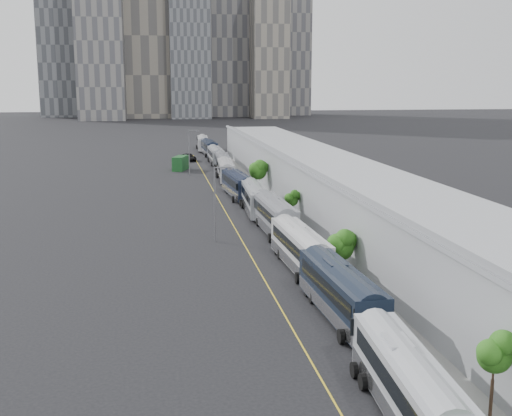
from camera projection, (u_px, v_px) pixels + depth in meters
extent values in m
cube|color=gray|center=(314.00, 221.00, 81.67)|extent=(10.00, 170.00, 0.12)
cube|color=gold|center=(232.00, 224.00, 80.06)|extent=(0.12, 160.00, 0.02)
cube|color=gray|center=(345.00, 194.00, 81.65)|extent=(12.00, 160.00, 6.80)
cube|color=gray|center=(346.00, 175.00, 81.19)|extent=(12.45, 160.40, 2.57)
cube|color=gray|center=(300.00, 167.00, 80.06)|extent=(0.30, 160.00, 0.40)
cube|color=slate|center=(99.00, 19.00, 303.47)|extent=(22.00, 22.00, 95.00)
cube|color=slate|center=(189.00, 38.00, 321.20)|extent=(20.00, 20.00, 80.00)
cube|color=slate|center=(224.00, 17.00, 341.30)|extent=(24.00, 24.00, 105.00)
cube|color=gray|center=(269.00, 48.00, 323.45)|extent=(18.00, 18.00, 70.00)
cube|color=slate|center=(66.00, 11.00, 337.76)|extent=(28.00, 26.00, 110.00)
cube|color=slate|center=(288.00, 34.00, 358.11)|extent=(22.00, 22.00, 90.00)
cube|color=#AAADB4|center=(407.00, 383.00, 33.31)|extent=(3.31, 12.80, 3.07)
cube|color=black|center=(408.00, 375.00, 33.01)|extent=(3.27, 11.29, 1.04)
cube|color=silver|center=(406.00, 401.00, 33.49)|extent=(3.33, 12.55, 0.98)
cube|color=#AAADB4|center=(397.00, 342.00, 34.40)|extent=(1.40, 2.22, 0.29)
cube|color=black|center=(340.00, 292.00, 47.60)|extent=(3.22, 13.45, 3.23)
cube|color=black|center=(341.00, 285.00, 47.29)|extent=(3.22, 11.85, 1.10)
cube|color=silver|center=(340.00, 305.00, 47.79)|extent=(3.25, 13.18, 1.03)
cube|color=black|center=(335.00, 263.00, 48.75)|extent=(1.43, 2.31, 0.31)
cube|color=silver|center=(300.00, 248.00, 60.56)|extent=(3.13, 13.31, 3.20)
cube|color=black|center=(301.00, 242.00, 60.25)|extent=(3.13, 11.73, 1.09)
cube|color=silver|center=(300.00, 258.00, 60.76)|extent=(3.16, 13.05, 1.03)
cube|color=silver|center=(297.00, 226.00, 61.71)|extent=(1.40, 2.29, 0.31)
cube|color=slate|center=(274.00, 215.00, 75.21)|extent=(3.16, 13.80, 3.32)
cube|color=black|center=(274.00, 211.00, 74.89)|extent=(3.17, 12.15, 1.13)
cube|color=silver|center=(274.00, 224.00, 75.42)|extent=(3.19, 13.53, 1.06)
cube|color=slate|center=(272.00, 198.00, 76.40)|extent=(1.44, 2.36, 0.32)
cube|color=#979BA0|center=(255.00, 199.00, 86.52)|extent=(3.26, 13.41, 3.22)
cube|color=black|center=(256.00, 195.00, 86.21)|extent=(3.25, 11.81, 1.10)
cube|color=silver|center=(255.00, 206.00, 86.71)|extent=(3.29, 13.14, 1.03)
cube|color=#979BA0|center=(254.00, 184.00, 87.67)|extent=(1.43, 2.31, 0.31)
cube|color=#151C30|center=(238.00, 185.00, 98.87)|extent=(3.65, 13.24, 3.17)
cube|color=black|center=(238.00, 181.00, 98.56)|extent=(3.58, 11.68, 1.08)
cube|color=silver|center=(238.00, 191.00, 99.06)|extent=(3.67, 12.99, 1.01)
cube|color=#151C30|center=(236.00, 172.00, 100.00)|extent=(1.48, 2.31, 0.30)
cube|color=#B5B4B7|center=(226.00, 170.00, 115.70)|extent=(3.22, 12.69, 3.05)
cube|color=black|center=(226.00, 167.00, 115.41)|extent=(3.20, 11.19, 1.04)
cube|color=silver|center=(226.00, 176.00, 115.88)|extent=(3.25, 12.45, 0.97)
cube|color=#B5B4B7|center=(225.00, 160.00, 116.79)|extent=(1.38, 2.20, 0.29)
cube|color=slate|center=(223.00, 163.00, 127.55)|extent=(2.99, 12.30, 2.96)
cube|color=black|center=(223.00, 160.00, 127.27)|extent=(2.98, 10.84, 1.00)
cube|color=silver|center=(223.00, 167.00, 127.73)|extent=(3.02, 12.05, 0.95)
cube|color=slate|center=(222.00, 154.00, 128.61)|extent=(1.31, 2.12, 0.28)
cube|color=#9A9DA3|center=(216.00, 155.00, 140.43)|extent=(2.57, 12.58, 3.04)
cube|color=black|center=(216.00, 153.00, 140.14)|extent=(2.63, 11.07, 1.04)
cube|color=silver|center=(216.00, 160.00, 140.62)|extent=(2.61, 12.33, 0.97)
cube|color=#9A9DA3|center=(215.00, 147.00, 141.52)|extent=(1.27, 2.13, 0.29)
cube|color=black|center=(209.00, 148.00, 156.76)|extent=(3.13, 12.89, 3.10)
cube|color=black|center=(209.00, 145.00, 156.46)|extent=(3.12, 11.36, 1.05)
cube|color=silver|center=(209.00, 152.00, 156.95)|extent=(3.15, 12.64, 0.99)
cube|color=black|center=(209.00, 140.00, 157.87)|extent=(1.37, 2.22, 0.30)
cube|color=silver|center=(203.00, 143.00, 168.75)|extent=(3.35, 13.09, 3.14)
cube|color=black|center=(203.00, 141.00, 168.45)|extent=(3.32, 11.54, 1.07)
cube|color=silver|center=(203.00, 147.00, 168.94)|extent=(3.38, 12.83, 1.00)
cube|color=silver|center=(202.00, 136.00, 169.87)|extent=(1.42, 2.27, 0.30)
cylinder|color=black|center=(492.00, 386.00, 32.83)|extent=(0.18, 0.18, 3.92)
sphere|color=#1E5F15|center=(495.00, 351.00, 32.47)|extent=(1.79, 1.79, 1.79)
cylinder|color=black|center=(340.00, 260.00, 58.25)|extent=(0.18, 0.18, 2.92)
sphere|color=#1E5F15|center=(341.00, 243.00, 57.95)|extent=(2.47, 2.47, 2.47)
cylinder|color=black|center=(292.00, 210.00, 80.65)|extent=(0.18, 0.18, 3.09)
sphere|color=#1E5F15|center=(292.00, 198.00, 80.37)|extent=(1.53, 1.53, 1.53)
cylinder|color=black|center=(258.00, 181.00, 102.55)|extent=(0.18, 0.18, 3.87)
sphere|color=#1E5F15|center=(258.00, 168.00, 102.17)|extent=(2.82, 2.82, 2.82)
cylinder|color=#59595E|center=(215.00, 205.00, 70.20)|extent=(0.18, 0.18, 8.35)
cylinder|color=#59595E|center=(223.00, 168.00, 69.56)|extent=(1.80, 0.14, 0.14)
cube|color=#59595E|center=(230.00, 169.00, 69.72)|extent=(0.50, 0.22, 0.18)
cylinder|color=#59595E|center=(189.00, 153.00, 121.48)|extent=(0.18, 0.18, 8.69)
cylinder|color=#59595E|center=(193.00, 130.00, 120.81)|extent=(1.80, 0.14, 0.14)
cube|color=#59595E|center=(198.00, 131.00, 120.96)|extent=(0.50, 0.22, 0.18)
cube|color=#13401A|center=(180.00, 163.00, 129.71)|extent=(3.63, 5.68, 2.84)
imported|color=black|center=(188.00, 157.00, 145.58)|extent=(3.65, 6.32, 1.66)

